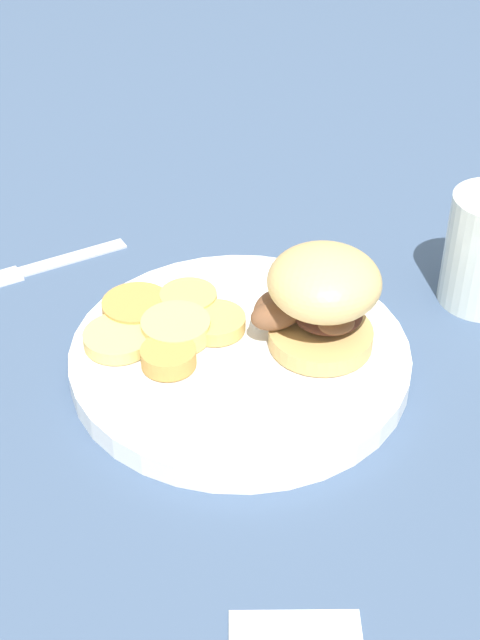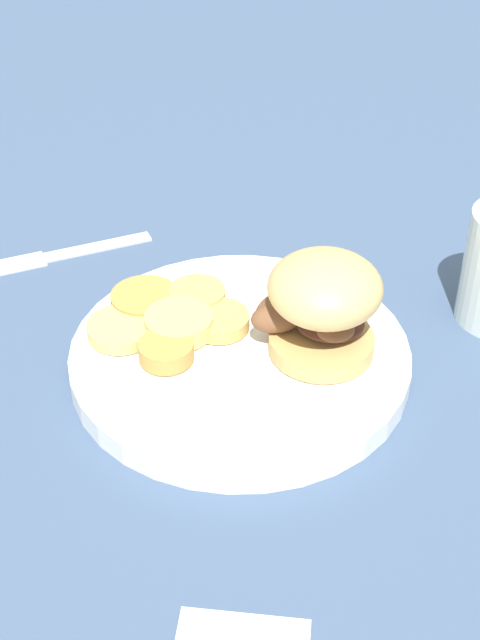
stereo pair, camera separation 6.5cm
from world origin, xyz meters
The scene contains 10 objects.
ground_plane centered at (0.00, 0.00, 0.00)m, with size 4.00×4.00×0.00m, color #3D5170.
dinner_plate centered at (0.00, 0.00, 0.01)m, with size 0.26×0.26×0.02m.
sandwich centered at (-0.01, -0.06, 0.06)m, with size 0.09×0.10×0.08m.
potato_round_0 centered at (0.03, 0.09, 0.03)m, with size 0.05×0.05×0.01m, color #DBB766.
potato_round_1 centered at (0.02, 0.04, 0.03)m, with size 0.05×0.05×0.01m, color #DBB766.
potato_round_2 centered at (0.06, 0.03, 0.03)m, with size 0.05×0.05×0.01m, color tan.
potato_round_3 centered at (0.06, 0.07, 0.03)m, with size 0.05×0.05×0.01m, color #BC8942.
potato_round_4 centered at (0.03, 0.01, 0.03)m, with size 0.05×0.05×0.01m, color tan.
potato_round_5 centered at (-0.01, 0.06, 0.03)m, with size 0.04×0.04×0.01m, color #BC8942.
fork centered at (0.18, 0.14, 0.00)m, with size 0.06×0.15×0.00m.
Camera 2 is at (-0.51, 0.07, 0.44)m, focal length 50.00 mm.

